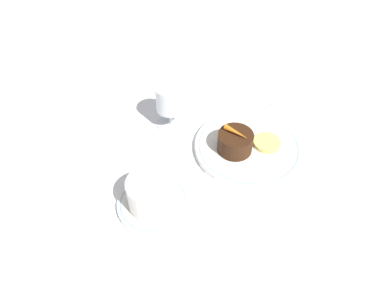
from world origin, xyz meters
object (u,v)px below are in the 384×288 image
dinner_plate (248,147)px  fork (260,99)px  dessert_cake (234,142)px  coffee_cup (152,192)px  wine_glass (170,101)px

dinner_plate → fork: 0.18m
dessert_cake → fork: bearing=-5.2°
coffee_cup → fork: (0.39, -0.13, -0.04)m
wine_glass → dessert_cake: wine_glass is taller
coffee_cup → wine_glass: bearing=13.0°
coffee_cup → dinner_plate: bearing=-33.5°
coffee_cup → dessert_cake: coffee_cup is taller
dinner_plate → wine_glass: bearing=83.2°
coffee_cup → wine_glass: size_ratio=1.08×
dinner_plate → fork: (0.18, 0.01, -0.01)m
dinner_plate → wine_glass: wine_glass is taller
coffee_cup → wine_glass: 0.24m
dinner_plate → fork: dinner_plate is taller
coffee_cup → wine_glass: (0.23, 0.05, 0.03)m
wine_glass → dessert_cake: 0.17m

